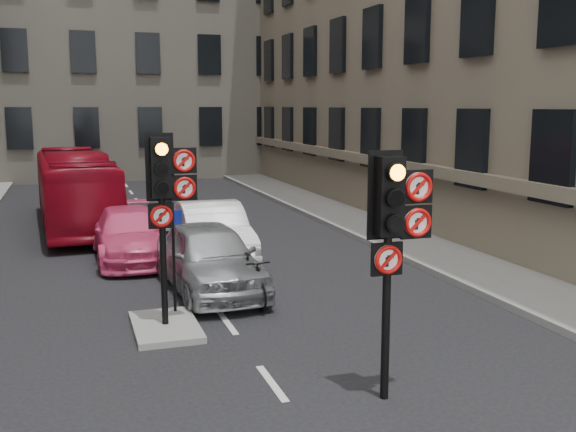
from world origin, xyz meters
TOP-DOWN VIEW (x-y plane):
  - pavement_right at (7.20, 12.00)m, footprint 3.00×50.00m
  - centre_island at (-1.20, 5.00)m, footprint 1.20×2.00m
  - building_far at (0.00, 38.00)m, footprint 30.00×14.00m
  - signal_near at (1.49, 0.99)m, footprint 0.91×0.40m
  - signal_far at (-1.11, 4.99)m, footprint 0.91×0.40m
  - car_silver at (0.14, 7.41)m, footprint 2.12×4.71m
  - car_white at (0.84, 10.44)m, footprint 1.79×4.77m
  - car_pink at (-1.29, 11.27)m, footprint 2.04×4.81m
  - bus_red at (-2.64, 16.89)m, footprint 2.76×9.60m
  - motorcycle at (0.77, 6.00)m, footprint 0.62×1.83m
  - motorcyclist at (-0.41, 10.27)m, footprint 0.80×0.68m
  - info_sign at (-0.90, 5.73)m, footprint 0.35×0.11m

SIDE VIEW (x-z plane):
  - centre_island at x=-1.20m, z-range 0.00..0.12m
  - pavement_right at x=7.20m, z-range 0.00..0.16m
  - motorcycle at x=0.77m, z-range 0.00..1.08m
  - car_pink at x=-1.29m, z-range 0.00..1.38m
  - car_white at x=0.84m, z-range 0.00..1.56m
  - car_silver at x=0.14m, z-range 0.00..1.57m
  - motorcyclist at x=-0.41m, z-range 0.00..1.86m
  - bus_red at x=-2.64m, z-range 0.00..2.64m
  - info_sign at x=-0.90m, z-range 0.42..2.47m
  - signal_near at x=1.49m, z-range 0.79..4.37m
  - signal_far at x=-1.11m, z-range 0.91..4.49m
  - building_far at x=0.00m, z-range 0.00..20.00m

